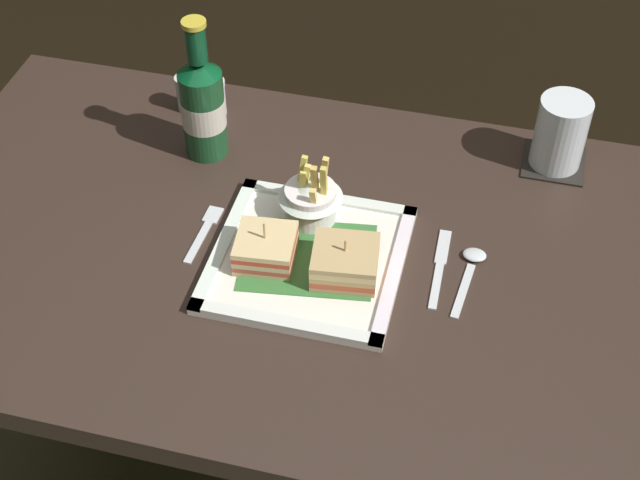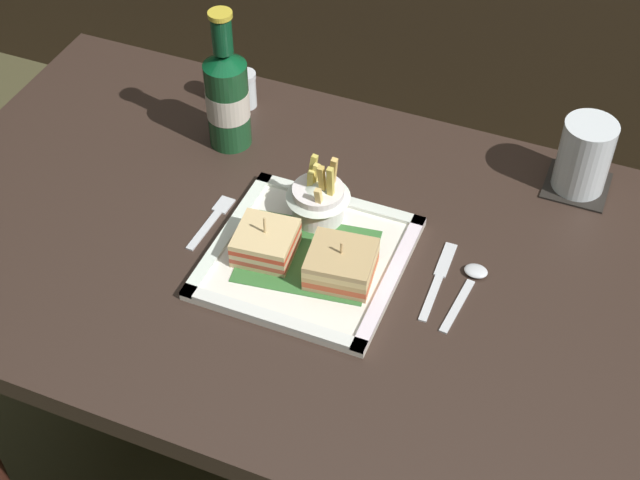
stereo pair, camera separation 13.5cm
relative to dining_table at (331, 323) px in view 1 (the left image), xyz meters
name	(u,v)px [view 1 (the left image)]	position (x,y,z in m)	size (l,w,h in m)	color
dining_table	(331,323)	(0.00, 0.00, 0.00)	(1.35, 0.75, 0.77)	#32241D
square_plate	(308,259)	(-0.03, -0.02, 0.16)	(0.28, 0.28, 0.02)	white
sandwich_half_left	(266,248)	(-0.09, -0.04, 0.19)	(0.09, 0.09, 0.07)	#DBB47F
sandwich_half_right	(345,262)	(0.03, -0.04, 0.19)	(0.10, 0.10, 0.07)	tan
fries_cup	(311,197)	(-0.05, 0.06, 0.21)	(0.10, 0.10, 0.11)	white
beer_bottle	(203,104)	(-0.26, 0.19, 0.25)	(0.07, 0.07, 0.25)	#1A4725
drink_coaster	(553,162)	(0.31, 0.29, 0.16)	(0.10, 0.10, 0.00)	black
water_glass	(560,137)	(0.31, 0.29, 0.21)	(0.08, 0.08, 0.12)	silver
fork	(205,230)	(-0.20, 0.00, 0.16)	(0.03, 0.13, 0.00)	silver
knife	(440,265)	(0.16, 0.02, 0.16)	(0.02, 0.16, 0.00)	silver
spoon	(471,265)	(0.21, 0.03, 0.16)	(0.04, 0.14, 0.01)	silver
salt_shaker	(187,95)	(-0.33, 0.29, 0.19)	(0.04, 0.04, 0.07)	silver
pepper_shaker	(215,99)	(-0.28, 0.29, 0.19)	(0.04, 0.04, 0.07)	silver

